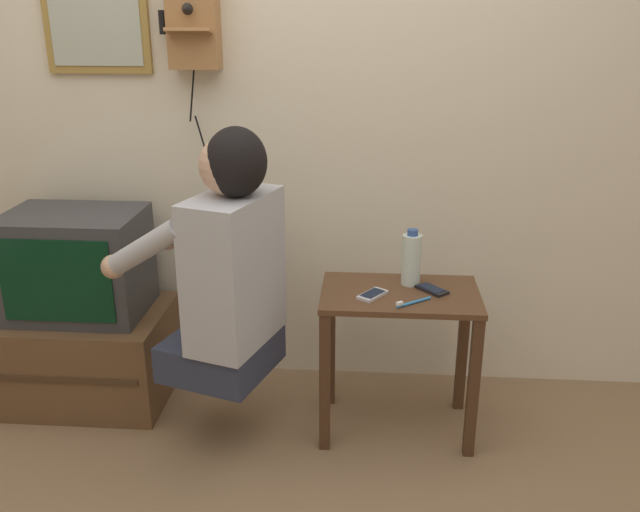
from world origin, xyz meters
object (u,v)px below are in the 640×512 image
object	(u,v)px
toothbrush	(411,302)
television	(77,264)
wall_phone_antique	(193,16)
framed_picture	(95,17)
cell_phone_held	(373,295)
water_bottle	(411,259)
cell_phone_spare	(432,290)
person	(227,264)

from	to	relation	value
toothbrush	television	bearing A→B (deg)	42.14
wall_phone_antique	framed_picture	world-z (taller)	wall_phone_antique
cell_phone_held	water_bottle	bearing A→B (deg)	77.22
wall_phone_antique	toothbrush	size ratio (longest dim) A/B	6.08
television	wall_phone_antique	xyz separation A→B (m)	(0.49, 0.22, 0.96)
framed_picture	toothbrush	size ratio (longest dim) A/B	3.30
water_bottle	toothbrush	bearing A→B (deg)	-91.84
television	cell_phone_held	distance (m)	1.23
television	cell_phone_held	bearing A→B (deg)	-9.31
cell_phone_held	cell_phone_spare	world-z (taller)	same
cell_phone_spare	framed_picture	bearing A→B (deg)	121.56
person	wall_phone_antique	xyz separation A→B (m)	(-0.20, 0.51, 0.83)
person	cell_phone_spare	distance (m)	0.77
wall_phone_antique	framed_picture	distance (m)	0.41
cell_phone_held	toothbrush	distance (m)	0.15
cell_phone_spare	toothbrush	world-z (taller)	toothbrush
water_bottle	cell_phone_spare	bearing A→B (deg)	-40.01
television	framed_picture	size ratio (longest dim) A/B	1.24
framed_picture	water_bottle	world-z (taller)	framed_picture
cell_phone_held	cell_phone_spare	distance (m)	0.23
television	toothbrush	bearing A→B (deg)	-11.01
framed_picture	cell_phone_spare	distance (m)	1.71
television	cell_phone_held	size ratio (longest dim) A/B	3.99
cell_phone_held	framed_picture	bearing A→B (deg)	-167.20
cell_phone_held	water_bottle	xyz separation A→B (m)	(0.15, 0.13, 0.10)
water_bottle	framed_picture	bearing A→B (deg)	165.53
framed_picture	toothbrush	bearing A→B (deg)	-22.48
person	framed_picture	world-z (taller)	framed_picture
television	cell_phone_spare	size ratio (longest dim) A/B	4.10
cell_phone_held	person	bearing A→B (deg)	-135.39
person	water_bottle	distance (m)	0.70
framed_picture	wall_phone_antique	bearing A→B (deg)	-6.14
person	water_bottle	xyz separation A→B (m)	(0.67, 0.22, -0.04)
person	television	size ratio (longest dim) A/B	1.71
television	framed_picture	bearing A→B (deg)	71.87
person	framed_picture	distance (m)	1.17
cell_phone_held	toothbrush	world-z (taller)	toothbrush
person	toothbrush	xyz separation A→B (m)	(0.66, 0.02, -0.14)
cell_phone_held	wall_phone_antique	bearing A→B (deg)	-174.97
framed_picture	cell_phone_spare	world-z (taller)	framed_picture
framed_picture	cell_phone_held	world-z (taller)	framed_picture
person	television	bearing A→B (deg)	85.38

